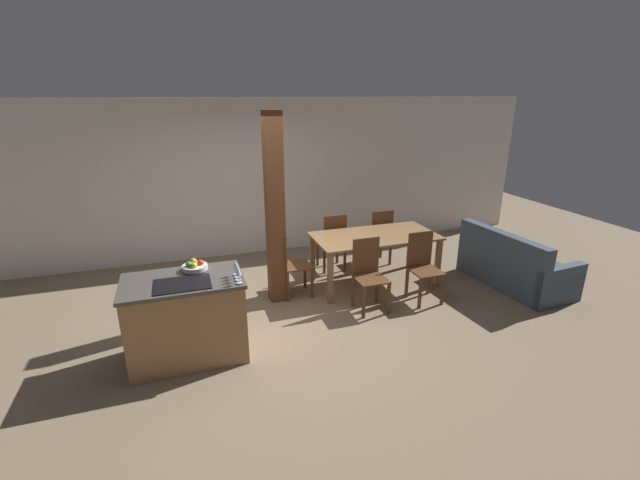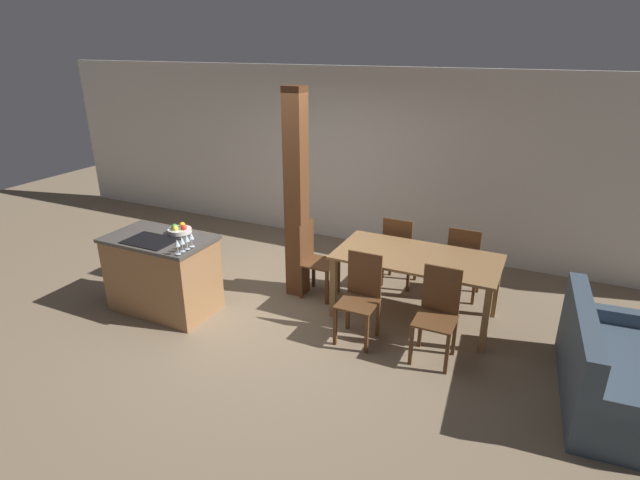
{
  "view_description": "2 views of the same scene",
  "coord_description": "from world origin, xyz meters",
  "px_view_note": "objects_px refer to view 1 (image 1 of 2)",
  "views": [
    {
      "loc": [
        -1.09,
        -4.79,
        2.76
      ],
      "look_at": [
        0.6,
        0.2,
        0.95
      ],
      "focal_mm": 24.0,
      "sensor_mm": 36.0,
      "label": 1
    },
    {
      "loc": [
        2.83,
        -4.5,
        3.03
      ],
      "look_at": [
        0.6,
        0.2,
        0.95
      ],
      "focal_mm": 28.0,
      "sensor_mm": 36.0,
      "label": 2
    }
  ],
  "objects_px": {
    "dining_chair_head_end": "(291,263)",
    "dining_chair_far_left": "(333,241)",
    "fruit_bowl": "(195,266)",
    "wine_glass_far": "(236,267)",
    "dining_chair_far_right": "(379,236)",
    "kitchen_island": "(187,319)",
    "wine_glass_middle": "(237,269)",
    "dining_chair_near_right": "(423,266)",
    "dining_table": "(375,241)",
    "timber_post": "(275,211)",
    "wine_glass_near": "(239,272)",
    "wine_glass_end": "(235,264)",
    "dining_chair_near_left": "(369,273)",
    "couch": "(513,267)"
  },
  "relations": [
    {
      "from": "dining_chair_head_end",
      "to": "couch",
      "type": "distance_m",
      "value": 3.35
    },
    {
      "from": "dining_chair_head_end",
      "to": "dining_chair_far_left",
      "type": "bearing_deg",
      "value": -51.92
    },
    {
      "from": "fruit_bowl",
      "to": "kitchen_island",
      "type": "bearing_deg",
      "value": -124.88
    },
    {
      "from": "wine_glass_middle",
      "to": "timber_post",
      "type": "xyz_separation_m",
      "value": [
        0.69,
        1.29,
        0.23
      ]
    },
    {
      "from": "dining_chair_near_right",
      "to": "timber_post",
      "type": "bearing_deg",
      "value": 161.45
    },
    {
      "from": "kitchen_island",
      "to": "dining_chair_near_right",
      "type": "distance_m",
      "value": 3.19
    },
    {
      "from": "fruit_bowl",
      "to": "timber_post",
      "type": "bearing_deg",
      "value": 37.86
    },
    {
      "from": "dining_table",
      "to": "timber_post",
      "type": "xyz_separation_m",
      "value": [
        -1.51,
        -0.05,
        0.61
      ]
    },
    {
      "from": "wine_glass_near",
      "to": "dining_chair_near_right",
      "type": "relative_size",
      "value": 0.17
    },
    {
      "from": "kitchen_island",
      "to": "dining_chair_far_right",
      "type": "height_order",
      "value": "dining_chair_far_right"
    },
    {
      "from": "dining_chair_far_left",
      "to": "wine_glass_near",
      "type": "bearing_deg",
      "value": 49.53
    },
    {
      "from": "wine_glass_middle",
      "to": "dining_chair_head_end",
      "type": "relative_size",
      "value": 0.17
    },
    {
      "from": "wine_glass_middle",
      "to": "dining_chair_far_left",
      "type": "distance_m",
      "value": 2.76
    },
    {
      "from": "wine_glass_near",
      "to": "dining_chair_head_end",
      "type": "height_order",
      "value": "wine_glass_near"
    },
    {
      "from": "couch",
      "to": "fruit_bowl",
      "type": "bearing_deg",
      "value": 87.81
    },
    {
      "from": "kitchen_island",
      "to": "dining_chair_far_right",
      "type": "xyz_separation_m",
      "value": [
        3.17,
        1.8,
        0.03
      ]
    },
    {
      "from": "wine_glass_far",
      "to": "dining_chair_far_right",
      "type": "distance_m",
      "value": 3.31
    },
    {
      "from": "wine_glass_far",
      "to": "timber_post",
      "type": "height_order",
      "value": "timber_post"
    },
    {
      "from": "dining_chair_head_end",
      "to": "dining_chair_far_right",
      "type": "bearing_deg",
      "value": -67.96
    },
    {
      "from": "wine_glass_end",
      "to": "dining_chair_near_left",
      "type": "distance_m",
      "value": 1.94
    },
    {
      "from": "kitchen_island",
      "to": "wine_glass_middle",
      "type": "bearing_deg",
      "value": -22.41
    },
    {
      "from": "wine_glass_near",
      "to": "wine_glass_far",
      "type": "height_order",
      "value": "same"
    },
    {
      "from": "wine_glass_near",
      "to": "dining_table",
      "type": "xyz_separation_m",
      "value": [
        2.2,
        1.41,
        -0.38
      ]
    },
    {
      "from": "wine_glass_far",
      "to": "couch",
      "type": "bearing_deg",
      "value": 7.37
    },
    {
      "from": "dining_chair_far_left",
      "to": "dining_chair_head_end",
      "type": "height_order",
      "value": "same"
    },
    {
      "from": "dining_chair_near_left",
      "to": "dining_table",
      "type": "bearing_deg",
      "value": 59.17
    },
    {
      "from": "dining_chair_far_left",
      "to": "timber_post",
      "type": "xyz_separation_m",
      "value": [
        -1.1,
        -0.74,
        0.79
      ]
    },
    {
      "from": "fruit_bowl",
      "to": "wine_glass_near",
      "type": "relative_size",
      "value": 1.67
    },
    {
      "from": "fruit_bowl",
      "to": "dining_chair_head_end",
      "type": "height_order",
      "value": "fruit_bowl"
    },
    {
      "from": "couch",
      "to": "dining_chair_near_right",
      "type": "bearing_deg",
      "value": 84.49
    },
    {
      "from": "wine_glass_end",
      "to": "dining_chair_near_left",
      "type": "height_order",
      "value": "wine_glass_end"
    },
    {
      "from": "kitchen_island",
      "to": "dining_chair_far_right",
      "type": "bearing_deg",
      "value": 29.6
    },
    {
      "from": "wine_glass_far",
      "to": "wine_glass_near",
      "type": "bearing_deg",
      "value": -90.0
    },
    {
      "from": "dining_table",
      "to": "dining_chair_head_end",
      "type": "distance_m",
      "value": 1.31
    },
    {
      "from": "dining_table",
      "to": "dining_chair_near_left",
      "type": "distance_m",
      "value": 0.82
    },
    {
      "from": "dining_chair_near_right",
      "to": "couch",
      "type": "height_order",
      "value": "dining_chair_near_right"
    },
    {
      "from": "dining_table",
      "to": "couch",
      "type": "xyz_separation_m",
      "value": [
        1.97,
        -0.72,
        -0.39
      ]
    },
    {
      "from": "couch",
      "to": "timber_post",
      "type": "bearing_deg",
      "value": 74.59
    },
    {
      "from": "fruit_bowl",
      "to": "dining_chair_head_end",
      "type": "bearing_deg",
      "value": 34.41
    },
    {
      "from": "dining_chair_near_left",
      "to": "dining_chair_far_right",
      "type": "xyz_separation_m",
      "value": [
        0.82,
        1.38,
        0.0
      ]
    },
    {
      "from": "wine_glass_near",
      "to": "wine_glass_far",
      "type": "distance_m",
      "value": 0.15
    },
    {
      "from": "wine_glass_middle",
      "to": "timber_post",
      "type": "bearing_deg",
      "value": 61.66
    },
    {
      "from": "dining_chair_near_left",
      "to": "timber_post",
      "type": "height_order",
      "value": "timber_post"
    },
    {
      "from": "wine_glass_end",
      "to": "timber_post",
      "type": "distance_m",
      "value": 1.35
    },
    {
      "from": "dining_table",
      "to": "timber_post",
      "type": "relative_size",
      "value": 0.71
    },
    {
      "from": "kitchen_island",
      "to": "dining_chair_head_end",
      "type": "bearing_deg",
      "value": 37.19
    },
    {
      "from": "dining_chair_near_right",
      "to": "dining_chair_far_right",
      "type": "relative_size",
      "value": 1.0
    },
    {
      "from": "dining_chair_head_end",
      "to": "fruit_bowl",
      "type": "bearing_deg",
      "value": 124.41
    },
    {
      "from": "fruit_bowl",
      "to": "couch",
      "type": "distance_m",
      "value": 4.64
    },
    {
      "from": "wine_glass_end",
      "to": "dining_chair_far_left",
      "type": "bearing_deg",
      "value": 46.28
    }
  ]
}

